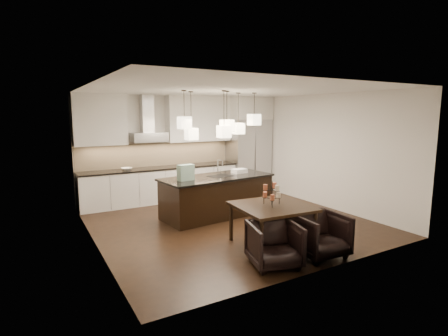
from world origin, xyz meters
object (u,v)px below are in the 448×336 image
refrigerator (249,155)px  dining_table (271,225)px  armchair_left (274,244)px  armchair_right (320,235)px  island_body (217,197)px

refrigerator → dining_table: bearing=-118.6°
armchair_left → armchair_right: size_ratio=0.95×
refrigerator → armchair_right: refrigerator is taller
dining_table → armchair_left: bearing=-119.9°
refrigerator → island_body: (-2.09, -1.84, -0.64)m
island_body → dining_table: (-0.05, -2.11, -0.07)m
island_body → armchair_right: island_body is taller
dining_table → armchair_right: (0.41, -0.77, -0.01)m
refrigerator → armchair_left: bearing=-119.5°
dining_table → armchair_left: (-0.48, -0.70, -0.03)m
refrigerator → armchair_left: 5.38m
island_body → dining_table: island_body is taller
armchair_left → armchair_right: armchair_right is taller
island_body → armchair_left: island_body is taller
refrigerator → armchair_right: 5.07m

